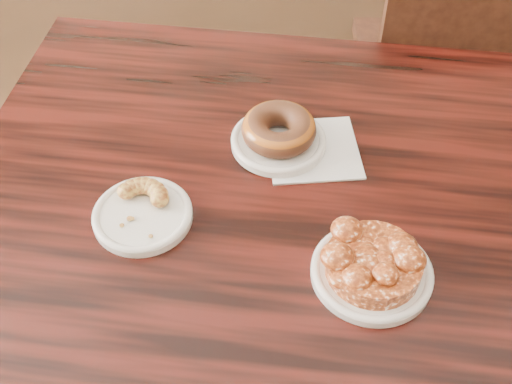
# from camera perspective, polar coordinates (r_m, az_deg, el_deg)

# --- Properties ---
(cafe_table) EXTENTS (0.99, 0.99, 0.75)m
(cafe_table) POSITION_cam_1_polar(r_m,az_deg,el_deg) (1.24, 0.79, -14.34)
(cafe_table) COLOR black
(cafe_table) RESTS_ON floor
(chair_far) EXTENTS (0.51, 0.51, 0.90)m
(chair_far) POSITION_cam_1_polar(r_m,az_deg,el_deg) (1.76, 16.14, 10.36)
(chair_far) COLOR black
(chair_far) RESTS_ON floor
(napkin) EXTENTS (0.17, 0.17, 0.00)m
(napkin) POSITION_cam_1_polar(r_m,az_deg,el_deg) (1.04, 5.09, 3.80)
(napkin) COLOR white
(napkin) RESTS_ON cafe_table
(plate_donut) EXTENTS (0.15, 0.15, 0.01)m
(plate_donut) POSITION_cam_1_polar(r_m,az_deg,el_deg) (1.04, 2.01, 4.51)
(plate_donut) COLOR white
(plate_donut) RESTS_ON napkin
(plate_cruller) EXTENTS (0.15, 0.15, 0.01)m
(plate_cruller) POSITION_cam_1_polar(r_m,az_deg,el_deg) (0.95, -10.04, -2.08)
(plate_cruller) COLOR white
(plate_cruller) RESTS_ON cafe_table
(plate_fritter) EXTENTS (0.16, 0.16, 0.01)m
(plate_fritter) POSITION_cam_1_polar(r_m,az_deg,el_deg) (0.88, 10.23, -7.06)
(plate_fritter) COLOR white
(plate_fritter) RESTS_ON cafe_table
(glazed_donut) EXTENTS (0.12, 0.12, 0.04)m
(glazed_donut) POSITION_cam_1_polar(r_m,az_deg,el_deg) (1.02, 2.05, 5.62)
(glazed_donut) COLOR brown
(glazed_donut) RESTS_ON plate_donut
(apple_fritter) EXTENTS (0.17, 0.17, 0.04)m
(apple_fritter) POSITION_cam_1_polar(r_m,az_deg,el_deg) (0.86, 10.47, -6.03)
(apple_fritter) COLOR #4D1A08
(apple_fritter) RESTS_ON plate_fritter
(cruller_fragment) EXTENTS (0.09, 0.09, 0.03)m
(cruller_fragment) POSITION_cam_1_polar(r_m,az_deg,el_deg) (0.93, -10.19, -1.34)
(cruller_fragment) COLOR brown
(cruller_fragment) RESTS_ON plate_cruller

